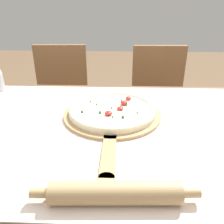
# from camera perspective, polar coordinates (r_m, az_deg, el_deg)

# --- Properties ---
(dining_table) EXTENTS (1.43, 0.96, 0.73)m
(dining_table) POSITION_cam_1_polar(r_m,az_deg,el_deg) (0.97, -2.60, -8.55)
(dining_table) COLOR brown
(dining_table) RESTS_ON ground_plane
(towel_cloth) EXTENTS (1.35, 0.88, 0.00)m
(towel_cloth) POSITION_cam_1_polar(r_m,az_deg,el_deg) (0.92, -2.72, -3.59)
(towel_cloth) COLOR silver
(towel_cloth) RESTS_ON dining_table
(pizza_peel) EXTENTS (0.41, 0.63, 0.01)m
(pizza_peel) POSITION_cam_1_polar(r_m,az_deg,el_deg) (0.98, 0.02, -1.04)
(pizza_peel) COLOR tan
(pizza_peel) RESTS_ON towel_cloth
(pizza) EXTENTS (0.36, 0.36, 0.04)m
(pizza) POSITION_cam_1_polar(r_m,az_deg,el_deg) (0.99, 0.09, 0.50)
(pizza) COLOR beige
(pizza) RESTS_ON pizza_peel
(rolling_pin) EXTENTS (0.41, 0.07, 0.06)m
(rolling_pin) POSITION_cam_1_polar(r_m,az_deg,el_deg) (0.60, 0.75, -18.82)
(rolling_pin) COLOR tan
(rolling_pin) RESTS_ON towel_cloth
(chair_left) EXTENTS (0.42, 0.42, 0.88)m
(chair_left) POSITION_cam_1_polar(r_m,az_deg,el_deg) (1.81, -12.04, 3.35)
(chair_left) COLOR brown
(chair_left) RESTS_ON ground_plane
(chair_right) EXTENTS (0.41, 0.41, 0.88)m
(chair_right) POSITION_cam_1_polar(r_m,az_deg,el_deg) (1.78, 11.03, 3.00)
(chair_right) COLOR brown
(chair_right) RESTS_ON ground_plane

